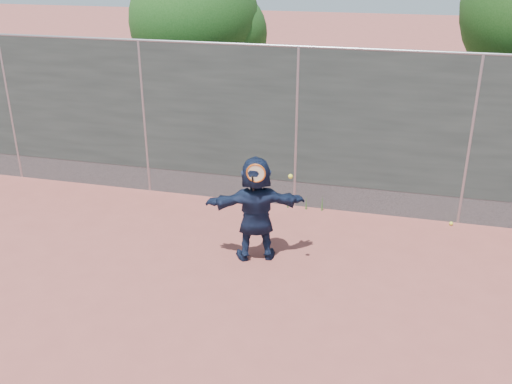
# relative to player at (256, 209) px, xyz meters

# --- Properties ---
(ground) EXTENTS (80.00, 80.00, 0.00)m
(ground) POSITION_rel_player_xyz_m (0.22, -1.39, -0.85)
(ground) COLOR #9E4C42
(ground) RESTS_ON ground
(player) EXTENTS (1.64, 0.99, 1.69)m
(player) POSITION_rel_player_xyz_m (0.00, 0.00, 0.00)
(player) COLOR #16213C
(player) RESTS_ON ground
(ball_ground) EXTENTS (0.07, 0.07, 0.07)m
(ball_ground) POSITION_rel_player_xyz_m (3.10, 1.96, -0.81)
(ball_ground) COLOR yellow
(ball_ground) RESTS_ON ground
(fence) EXTENTS (20.00, 0.06, 3.03)m
(fence) POSITION_rel_player_xyz_m (0.22, 2.11, 0.74)
(fence) COLOR #38423D
(fence) RESTS_ON ground
(swing_action) EXTENTS (0.71, 0.17, 0.51)m
(swing_action) POSITION_rel_player_xyz_m (0.10, -0.20, 0.66)
(swing_action) COLOR #C75312
(swing_action) RESTS_ON ground
(tree_left) EXTENTS (3.15, 3.00, 4.53)m
(tree_left) POSITION_rel_player_xyz_m (-2.63, 5.16, 2.09)
(tree_left) COLOR #382314
(tree_left) RESTS_ON ground
(weed_clump) EXTENTS (0.68, 0.07, 0.30)m
(weed_clump) POSITION_rel_player_xyz_m (0.51, 1.99, -0.71)
(weed_clump) COLOR #387226
(weed_clump) RESTS_ON ground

